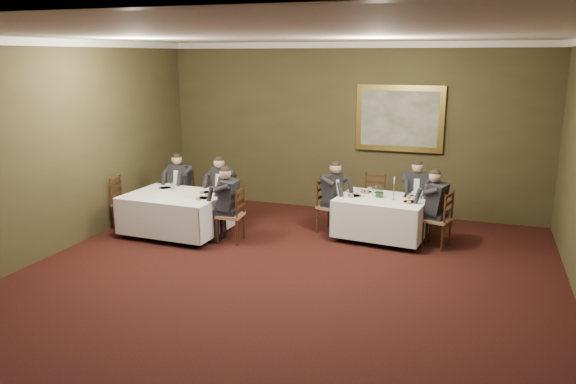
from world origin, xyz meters
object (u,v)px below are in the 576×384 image
Objects in this scene: chair_main_backleft at (372,210)px; chair_sec_backleft at (181,205)px; diner_sec_backleft at (181,194)px; diner_sec_backright at (223,199)px; chair_main_endleft at (330,217)px; chair_sec_backright at (223,210)px; diner_sec_endright at (230,214)px; centerpiece at (380,190)px; chair_main_backright at (415,215)px; chair_sec_endleft at (126,213)px; chair_sec_endright at (231,226)px; candlestick at (394,191)px; painting at (400,119)px; diner_main_endleft at (331,205)px; diner_main_backright at (415,204)px; chair_main_endright at (437,231)px; table_second at (176,211)px; diner_main_endright at (437,218)px; table_main at (382,215)px.

chair_main_backleft is 1.00× the size of chair_sec_backleft.
diner_sec_backleft is 1.00× the size of diner_sec_backright.
chair_main_endleft is 1.00× the size of chair_sec_backright.
diner_sec_endright is (1.56, -0.97, 0.00)m from diner_sec_backleft.
centerpiece is at bearing -70.71° from diner_sec_endright.
chair_main_backright is 5.52m from chair_sec_endleft.
diner_sec_backleft reaches higher than centerpiece.
chair_main_backleft and chair_sec_backright have the same top height.
diner_sec_endright is (-1.52, -1.14, 0.23)m from chair_main_endleft.
chair_sec_endright is at bearing 79.03° from chair_sec_endleft.
candlestick is at bearing 122.56° from chair_main_backleft.
centerpiece reaches higher than chair_sec_backleft.
chair_sec_backleft is at bearing -157.18° from painting.
diner_sec_backleft is at bearing -157.05° from painting.
chair_sec_backleft is at bearing 9.49° from diner_sec_backright.
diner_sec_backleft is (-3.09, -0.16, 0.00)m from diner_main_endleft.
diner_sec_backleft is at bearing -69.71° from chair_main_endleft.
diner_main_backright is 3.70m from chair_sec_backright.
chair_main_backright and chair_main_endright have the same top height.
table_second is 1.84× the size of chair_sec_backleft.
diner_sec_backright is at bearing 4.94° from diner_main_backright.
chair_main_backleft is at bearing -148.83° from chair_sec_backright.
chair_sec_backleft is at bearing 104.66° from diner_main_endright.
table_main is 3.11m from diner_sec_backright.
table_second is 3.74m from centerpiece.
diner_sec_endright is at bearing 42.83° from chair_main_backleft.
chair_main_endleft is (-1.48, -0.63, -0.23)m from diner_main_backright.
chair_main_endright is 1.21m from centerpiece.
chair_main_endleft is (2.64, 1.09, -0.17)m from table_second.
chair_sec_backright is at bearing -67.53° from chair_main_endleft.
table_second is at bearing -50.33° from chair_main_endleft.
chair_main_endleft is at bearing 22.43° from table_second.
diner_sec_backright is 3.34m from candlestick.
diner_main_backright is 0.77× the size of painting.
chair_main_endleft is at bearing 173.77° from table_main.
chair_sec_backright is at bearing 105.05° from chair_main_endright.
diner_main_endright and diner_sec_endright have the same top height.
chair_main_backleft is at bearing -15.07° from diner_main_backright.
chair_sec_endright and chair_sec_endleft have the same top height.
table_second is 4.75m from painting.
chair_sec_backleft is (-0.44, 0.94, -0.17)m from table_second.
chair_main_backright is at bearing -166.73° from diner_sec_backleft.
diner_sec_backright reaches higher than chair_main_backleft.
chair_main_endright is (1.31, -0.95, 0.00)m from chair_main_backleft.
chair_main_backleft is 1.00× the size of chair_main_backright.
centerpiece reaches higher than chair_sec_endright.
chair_main_backleft is 0.87m from diner_main_backright.
chair_main_backright is 1.00× the size of chair_main_endleft.
diner_sec_backright is (-0.00, -0.01, 0.23)m from chair_sec_backright.
diner_main_backright and diner_sec_endright have the same top height.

